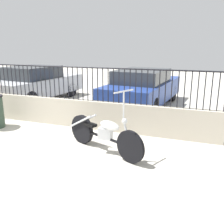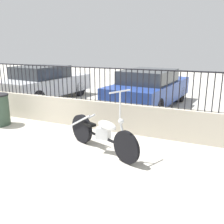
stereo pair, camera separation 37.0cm
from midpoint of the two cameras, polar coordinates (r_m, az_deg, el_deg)
The scene contains 5 objects.
low_wall at distance 7.52m, azimuth -12.71°, elevation 0.68°, with size 9.56×0.18×0.77m.
fence_railing at distance 7.35m, azimuth -13.13°, elevation 7.83°, with size 9.56×0.04×0.89m.
motorcycle_black at distance 5.31m, azimuth -0.99°, elevation -4.67°, with size 1.96×0.98×1.40m.
car_silver at distance 10.70m, azimuth -14.21°, elevation 6.53°, with size 2.20×4.17×1.39m.
car_blue at distance 9.23m, azimuth 9.76°, elevation 5.41°, with size 2.18×4.51×1.36m.
Camera 2 is at (4.57, -2.84, 2.20)m, focal length 40.00 mm.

